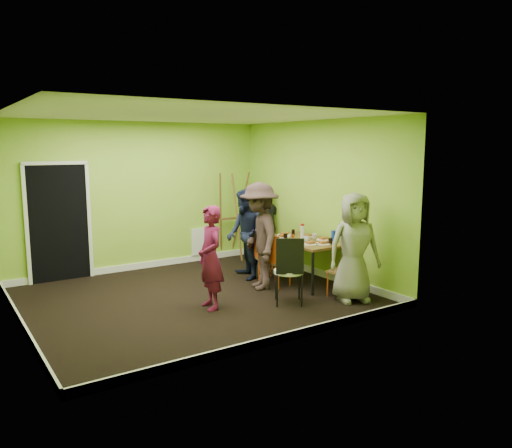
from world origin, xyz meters
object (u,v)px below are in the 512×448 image
(chair_left_near, at_px, (274,258))
(easel, at_px, (232,216))
(chair_left_far, at_px, (261,252))
(orange_bottle, at_px, (293,237))
(blue_bottle, at_px, (333,236))
(chair_bentwood, at_px, (289,267))
(person_back_end, at_px, (267,226))
(thermos, at_px, (302,232))
(chair_front_end, at_px, (345,267))
(person_left_near, at_px, (260,236))
(dining_table, at_px, (305,243))
(person_left_far, at_px, (245,234))
(chair_back_end, at_px, (266,227))
(person_standing, at_px, (211,258))
(person_front_end, at_px, (354,247))

(chair_left_near, distance_m, easel, 2.34)
(chair_left_far, xyz_separation_m, orange_bottle, (0.41, -0.37, 0.30))
(blue_bottle, bearing_deg, chair_bentwood, -160.19)
(chair_left_near, distance_m, person_back_end, 1.81)
(thermos, height_order, person_back_end, person_back_end)
(chair_front_end, xyz_separation_m, person_left_near, (-0.84, 1.16, 0.40))
(dining_table, bearing_deg, person_left_far, 132.94)
(chair_bentwood, relative_size, person_back_end, 0.68)
(dining_table, relative_size, chair_bentwood, 1.46)
(chair_left_near, bearing_deg, person_left_near, -124.05)
(orange_bottle, bearing_deg, dining_table, -53.68)
(person_back_end, bearing_deg, chair_left_near, 51.08)
(person_left_far, bearing_deg, thermos, 60.89)
(orange_bottle, xyz_separation_m, person_left_near, (-0.74, -0.06, 0.09))
(chair_back_end, distance_m, person_standing, 2.84)
(chair_left_far, height_order, person_left_far, person_left_far)
(chair_bentwood, distance_m, person_back_end, 2.76)
(dining_table, xyz_separation_m, chair_bentwood, (-0.99, -0.86, -0.13))
(blue_bottle, height_order, person_standing, person_standing)
(chair_front_end, xyz_separation_m, person_left_far, (-0.69, 1.82, 0.32))
(blue_bottle, bearing_deg, person_left_far, 131.05)
(chair_bentwood, bearing_deg, person_back_end, 94.98)
(chair_left_near, bearing_deg, person_front_end, 8.27)
(chair_bentwood, distance_m, thermos, 1.41)
(easel, bearing_deg, person_front_end, -89.35)
(dining_table, relative_size, chair_back_end, 1.38)
(chair_back_end, bearing_deg, thermos, 71.88)
(dining_table, xyz_separation_m, person_back_end, (0.29, 1.58, 0.06))
(chair_back_end, distance_m, person_left_near, 1.68)
(person_standing, relative_size, person_back_end, 1.00)
(chair_left_far, height_order, person_standing, person_standing)
(dining_table, distance_m, chair_bentwood, 1.32)
(chair_front_end, height_order, thermos, thermos)
(chair_left_far, xyz_separation_m, thermos, (0.55, -0.46, 0.38))
(chair_left_near, relative_size, chair_bentwood, 0.87)
(chair_back_end, xyz_separation_m, person_back_end, (0.12, 0.15, -0.01))
(chair_front_end, relative_size, orange_bottle, 10.54)
(chair_left_far, height_order, blue_bottle, blue_bottle)
(blue_bottle, height_order, person_front_end, person_front_end)
(chair_bentwood, relative_size, person_left_far, 0.64)
(blue_bottle, distance_m, person_standing, 2.34)
(thermos, height_order, person_front_end, person_front_end)
(thermos, bearing_deg, chair_left_near, -175.37)
(orange_bottle, bearing_deg, person_front_end, -87.00)
(chair_left_near, bearing_deg, thermos, 78.78)
(dining_table, bearing_deg, person_left_near, 172.61)
(chair_back_end, height_order, person_standing, person_standing)
(chair_left_near, distance_m, orange_bottle, 0.59)
(person_left_near, relative_size, person_back_end, 1.17)
(blue_bottle, distance_m, person_front_end, 0.91)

